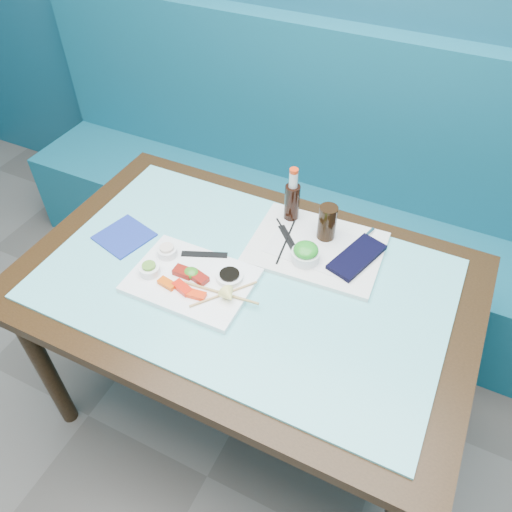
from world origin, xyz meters
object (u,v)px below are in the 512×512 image
at_px(sashimi_plate, 192,280).
at_px(seaweed_bowl, 305,256).
at_px(booth_bench, 327,215).
at_px(serving_tray, 316,248).
at_px(blue_napkin, 124,236).
at_px(dining_table, 245,297).
at_px(cola_glass, 327,222).
at_px(cola_bottle_body, 292,204).

bearing_deg(sashimi_plate, seaweed_bowl, 38.61).
bearing_deg(sashimi_plate, booth_bench, 81.12).
bearing_deg(serving_tray, blue_napkin, -162.63).
bearing_deg(dining_table, blue_napkin, -178.61).
height_order(booth_bench, blue_napkin, booth_bench).
height_order(seaweed_bowl, cola_glass, cola_glass).
bearing_deg(dining_table, sashimi_plate, -147.08).
bearing_deg(cola_glass, cola_bottle_body, 163.31).
height_order(seaweed_bowl, blue_napkin, seaweed_bowl).
xyz_separation_m(cola_bottle_body, blue_napkin, (-0.47, -0.32, -0.07)).
distance_m(sashimi_plate, serving_tray, 0.42).
bearing_deg(serving_tray, cola_bottle_body, 140.27).
bearing_deg(seaweed_bowl, cola_bottle_body, 125.05).
distance_m(seaweed_bowl, blue_napkin, 0.61).
height_order(dining_table, sashimi_plate, sashimi_plate).
height_order(cola_glass, blue_napkin, cola_glass).
height_order(cola_glass, cola_bottle_body, cola_bottle_body).
distance_m(cola_glass, cola_bottle_body, 0.15).
bearing_deg(seaweed_bowl, sashimi_plate, -140.91).
xyz_separation_m(booth_bench, blue_napkin, (-0.45, -0.85, 0.39)).
bearing_deg(booth_bench, blue_napkin, -117.75).
bearing_deg(blue_napkin, cola_glass, 24.59).
bearing_deg(seaweed_bowl, cola_glass, 81.25).
height_order(seaweed_bowl, cola_bottle_body, cola_bottle_body).
height_order(booth_bench, cola_glass, booth_bench).
bearing_deg(seaweed_bowl, dining_table, -135.83).
distance_m(cola_bottle_body, blue_napkin, 0.57).
height_order(serving_tray, cola_bottle_body, cola_bottle_body).
relative_size(seaweed_bowl, cola_glass, 0.73).
distance_m(sashimi_plate, cola_glass, 0.47).
bearing_deg(seaweed_bowl, blue_napkin, -165.83).
bearing_deg(booth_bench, cola_bottle_body, -87.71).
height_order(sashimi_plate, blue_napkin, sashimi_plate).
bearing_deg(serving_tray, seaweed_bowl, -100.71).
distance_m(serving_tray, cola_glass, 0.09).
height_order(dining_table, blue_napkin, blue_napkin).
xyz_separation_m(serving_tray, seaweed_bowl, (-0.01, -0.07, 0.03)).
xyz_separation_m(sashimi_plate, cola_bottle_body, (0.16, 0.40, 0.06)).
bearing_deg(cola_glass, dining_table, -121.16).
distance_m(serving_tray, blue_napkin, 0.64).
bearing_deg(cola_glass, sashimi_plate, -129.98).
bearing_deg(booth_bench, dining_table, -90.00).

